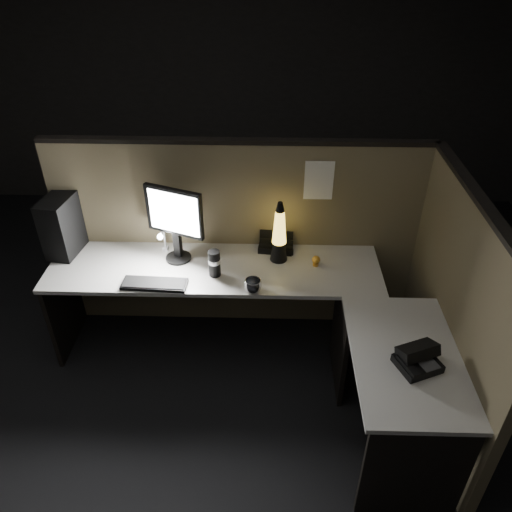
{
  "coord_description": "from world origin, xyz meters",
  "views": [
    {
      "loc": [
        0.22,
        -2.19,
        2.75
      ],
      "look_at": [
        0.15,
        0.35,
        1.0
      ],
      "focal_mm": 35.0,
      "sensor_mm": 36.0,
      "label": 1
    }
  ],
  "objects_px": {
    "monitor": "(175,218)",
    "pc_tower": "(65,222)",
    "keyboard": "(155,284)",
    "lava_lamp": "(279,237)",
    "desk_phone": "(417,358)"
  },
  "relations": [
    {
      "from": "keyboard",
      "to": "desk_phone",
      "type": "relative_size",
      "value": 1.59
    },
    {
      "from": "monitor",
      "to": "lava_lamp",
      "type": "bearing_deg",
      "value": 21.64
    },
    {
      "from": "lava_lamp",
      "to": "pc_tower",
      "type": "bearing_deg",
      "value": 175.9
    },
    {
      "from": "pc_tower",
      "to": "desk_phone",
      "type": "relative_size",
      "value": 1.58
    },
    {
      "from": "monitor",
      "to": "pc_tower",
      "type": "bearing_deg",
      "value": -166.08
    },
    {
      "from": "pc_tower",
      "to": "keyboard",
      "type": "bearing_deg",
      "value": -23.47
    },
    {
      "from": "pc_tower",
      "to": "keyboard",
      "type": "xyz_separation_m",
      "value": [
        0.7,
        -0.43,
        -0.2
      ]
    },
    {
      "from": "desk_phone",
      "to": "lava_lamp",
      "type": "bearing_deg",
      "value": 104.13
    },
    {
      "from": "pc_tower",
      "to": "lava_lamp",
      "type": "distance_m",
      "value": 1.52
    },
    {
      "from": "pc_tower",
      "to": "desk_phone",
      "type": "distance_m",
      "value": 2.51
    },
    {
      "from": "monitor",
      "to": "desk_phone",
      "type": "relative_size",
      "value": 2.02
    },
    {
      "from": "pc_tower",
      "to": "monitor",
      "type": "xyz_separation_m",
      "value": [
        0.81,
        -0.11,
        0.11
      ]
    },
    {
      "from": "monitor",
      "to": "keyboard",
      "type": "height_order",
      "value": "monitor"
    },
    {
      "from": "monitor",
      "to": "lava_lamp",
      "type": "relative_size",
      "value": 1.2
    },
    {
      "from": "lava_lamp",
      "to": "desk_phone",
      "type": "xyz_separation_m",
      "value": [
        0.73,
        -0.98,
        -0.14
      ]
    }
  ]
}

